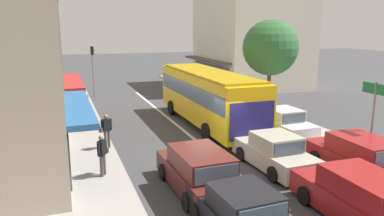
{
  "coord_description": "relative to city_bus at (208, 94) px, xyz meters",
  "views": [
    {
      "loc": [
        -6.43,
        -14.94,
        5.74
      ],
      "look_at": [
        0.62,
        4.8,
        1.2
      ],
      "focal_mm": 35.0,
      "sensor_mm": 36.0,
      "label": 1
    }
  ],
  "objects": [
    {
      "name": "pedestrian_with_handbag_near",
      "position": [
        -6.82,
        -6.15,
        -0.81
      ],
      "size": [
        0.48,
        0.62,
        1.63
      ],
      "color": "#4C4742",
      "rests_on": "sidewalk_left"
    },
    {
      "name": "parked_sedan_kerb_second",
      "position": [
        3.05,
        -3.26,
        -1.22
      ],
      "size": [
        2.01,
        4.26,
        1.47
      ],
      "color": "silver",
      "rests_on": "ground"
    },
    {
      "name": "sidewalk_left",
      "position": [
        -8.53,
        0.87,
        -1.81
      ],
      "size": [
        5.2,
        44.0,
        0.14
      ],
      "primitive_type": "cube",
      "color": "#A39E96",
      "rests_on": "ground"
    },
    {
      "name": "parked_wagon_kerb_front",
      "position": [
        2.7,
        -9.12,
        -1.14
      ],
      "size": [
        2.02,
        4.54,
        1.58
      ],
      "color": "maroon",
      "rests_on": "ground"
    },
    {
      "name": "sedan_queue_gap_filler",
      "position": [
        -0.0,
        -7.38,
        -1.22
      ],
      "size": [
        1.99,
        4.25,
        1.47
      ],
      "color": "#B7B29E",
      "rests_on": "ground"
    },
    {
      "name": "building_right_far",
      "position": [
        9.76,
        13.03,
        3.19
      ],
      "size": [
        9.48,
        10.2,
        10.16
      ],
      "color": "silver",
      "rests_on": "ground"
    },
    {
      "name": "wagon_queue_far_back",
      "position": [
        0.02,
        -12.05,
        -1.14
      ],
      "size": [
        2.0,
        4.53,
        1.58
      ],
      "color": "maroon",
      "rests_on": "ground"
    },
    {
      "name": "ground_plane",
      "position": [
        -1.73,
        -5.13,
        -1.88
      ],
      "size": [
        140.0,
        140.0,
        0.0
      ],
      "primitive_type": "plane",
      "color": "#3F3F42"
    },
    {
      "name": "kerb_right",
      "position": [
        4.47,
        0.87,
        -1.82
      ],
      "size": [
        2.8,
        44.0,
        0.12
      ],
      "primitive_type": "cube",
      "color": "#A39E96",
      "rests_on": "ground"
    },
    {
      "name": "wagon_behind_bus_near",
      "position": [
        -3.77,
        -8.44,
        -1.14
      ],
      "size": [
        2.0,
        4.53,
        1.58
      ],
      "color": "#561E19",
      "rests_on": "ground"
    },
    {
      "name": "pedestrian_far_walker",
      "position": [
        -6.76,
        4.05,
        -0.81
      ],
      "size": [
        0.5,
        0.37,
        1.63
      ],
      "color": "#333338",
      "rests_on": "sidewalk_left"
    },
    {
      "name": "parked_sedan_kerb_third",
      "position": [
        2.73,
        1.95,
        -1.22
      ],
      "size": [
        1.99,
        4.25,
        1.47
      ],
      "color": "maroon",
      "rests_on": "ground"
    },
    {
      "name": "lane_centre_line",
      "position": [
        -1.73,
        -1.13,
        -1.88
      ],
      "size": [
        0.2,
        28.0,
        0.01
      ],
      "primitive_type": "cube",
      "color": "silver",
      "rests_on": "ground"
    },
    {
      "name": "directional_road_sign",
      "position": [
        3.87,
        -8.54,
        0.8
      ],
      "size": [
        0.1,
        1.4,
        3.6
      ],
      "color": "gray",
      "rests_on": "ground"
    },
    {
      "name": "sedan_adjacent_lane_lead",
      "position": [
        -3.68,
        -11.69,
        -1.22
      ],
      "size": [
        2.04,
        4.28,
        1.47
      ],
      "color": "black",
      "rests_on": "ground"
    },
    {
      "name": "pedestrian_browsing_midblock",
      "position": [
        -6.26,
        -2.79,
        -0.81
      ],
      "size": [
        0.64,
        0.43,
        1.63
      ],
      "color": "#4C4742",
      "rests_on": "sidewalk_left"
    },
    {
      "name": "street_tree_right",
      "position": [
        4.87,
        1.28,
        2.55
      ],
      "size": [
        3.61,
        3.61,
        6.25
      ],
      "color": "brown",
      "rests_on": "ground"
    },
    {
      "name": "traffic_light_downstreet",
      "position": [
        -5.45,
        12.18,
        0.97
      ],
      "size": [
        0.33,
        0.24,
        4.2
      ],
      "color": "gray",
      "rests_on": "ground"
    },
    {
      "name": "city_bus",
      "position": [
        0.0,
        0.0,
        0.0
      ],
      "size": [
        2.77,
        10.86,
        3.23
      ],
      "color": "yellow",
      "rests_on": "ground"
    }
  ]
}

